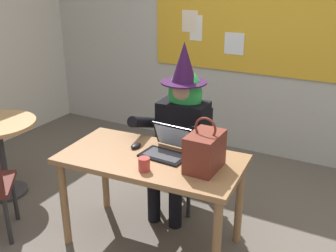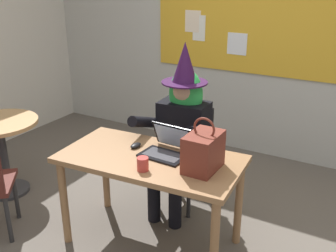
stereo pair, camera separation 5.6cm
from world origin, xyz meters
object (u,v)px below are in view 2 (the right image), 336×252
Objects in this scene: chair_at_desk at (187,150)px; person_costumed at (181,123)px; handbag at (203,151)px; side_table_round at (1,141)px; desk_main at (151,169)px; computer_mouse at (136,145)px; laptop at (167,148)px; coffee_mug at (143,164)px.

chair_at_desk is 0.32m from person_costumed.
handbag is 2.07m from side_table_round.
person_costumed is at bearing 2.72° from chair_at_desk.
desk_main is at bearing 7.86° from chair_at_desk.
computer_mouse is (-0.13, -0.62, 0.25)m from chair_at_desk.
desk_main is 1.53× the size of chair_at_desk.
desk_main is 13.33× the size of computer_mouse.
chair_at_desk is 0.61× the size of person_costumed.
handbag is (0.47, -0.69, 0.37)m from chair_at_desk.
laptop is 0.31m from coffee_mug.
chair_at_desk is at bearing 83.58° from computer_mouse.
chair_at_desk is at bearing 97.58° from coffee_mug.
handbag is at bearing 1.86° from desk_main.
handbag reaches higher than laptop.
computer_mouse is (-0.19, 0.08, 0.12)m from desk_main.
handbag is 0.51× the size of side_table_round.
chair_at_desk is 0.68m from laptop.
coffee_mug is at bearing 11.11° from chair_at_desk.
handbag is at bearing 1.37° from side_table_round.
laptop reaches higher than coffee_mug.
laptop reaches higher than side_table_round.
computer_mouse reaches higher than desk_main.
person_costumed is 1.71m from side_table_round.
chair_at_desk is 0.68m from computer_mouse.
handbag reaches higher than side_table_round.
desk_main is 0.23m from computer_mouse.
chair_at_desk reaches higher than desk_main.
computer_mouse is 0.14× the size of side_table_round.
desk_main is 0.48m from handbag.
computer_mouse is 1.47m from side_table_round.
side_table_round is at bearing -71.63° from person_costumed.
chair_at_desk is at bearing 176.13° from person_costumed.
chair_at_desk is at bearing 25.14° from side_table_round.
handbag reaches higher than computer_mouse.
desk_main is 1.88× the size of side_table_round.
chair_at_desk is 8.74× the size of computer_mouse.
side_table_round is at bearing -169.76° from computer_mouse.
chair_at_desk is 9.57× the size of coffee_mug.
chair_at_desk is at bearing 94.33° from desk_main.
person_costumed is (-0.00, -0.12, 0.30)m from chair_at_desk.
coffee_mug is at bearing -5.75° from side_table_round.
handbag reaches higher than chair_at_desk.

